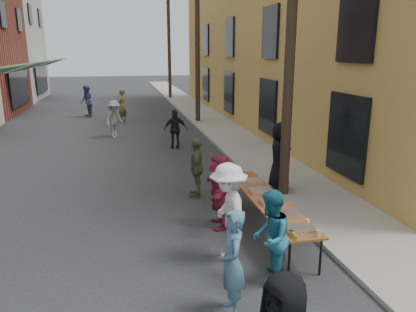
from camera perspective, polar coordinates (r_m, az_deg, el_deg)
name	(u,v)px	position (r m, az deg, el deg)	size (l,w,h in m)	color
ground	(121,272)	(7.61, -12.12, -15.65)	(120.00, 120.00, 0.00)	#28282B
sidewalk	(210,121)	(22.46, 0.33, 4.95)	(2.20, 60.00, 0.10)	gray
building_ochre	(327,28)	(23.38, 16.37, 16.94)	(10.00, 28.00, 10.00)	#B2973F
utility_pole_near	(292,21)	(10.50, 11.67, 18.15)	(0.26, 0.26, 9.00)	#2D2116
utility_pole_mid	(197,37)	(22.01, -1.51, 16.38)	(0.26, 0.26, 9.00)	#2D2116
utility_pole_far	(169,42)	(33.87, -5.51, 15.66)	(0.26, 0.26, 9.00)	#2D2116
serving_table	(267,200)	(8.75, 8.31, -6.18)	(0.70, 4.00, 0.75)	brown
catering_tray_sausage	(301,229)	(7.33, 12.91, -9.99)	(0.50, 0.33, 0.08)	maroon
catering_tray_foil_b	(286,215)	(7.87, 10.90, -8.13)	(0.50, 0.33, 0.08)	#B2B2B7
catering_tray_buns	(272,202)	(8.47, 9.04, -6.38)	(0.50, 0.33, 0.08)	tan
catering_tray_foil_d	(261,191)	(9.08, 7.44, -4.86)	(0.50, 0.33, 0.08)	#B2B2B7
catering_tray_buns_end	(251,181)	(9.71, 6.05, -3.53)	(0.50, 0.33, 0.08)	tan
condiment_jar_a	(296,238)	(6.99, 12.29, -11.19)	(0.07, 0.07, 0.08)	#A57F26
condiment_jar_b	(294,235)	(7.07, 11.96, -10.85)	(0.07, 0.07, 0.08)	#A57F26
condiment_jar_c	(291,233)	(7.16, 11.62, -10.53)	(0.07, 0.07, 0.08)	#A57F26
cup_stack	(318,233)	(7.20, 15.23, -10.42)	(0.08, 0.08, 0.12)	tan
guest_front_b	(232,263)	(6.07, 3.40, -14.80)	(0.59, 0.39, 1.62)	teal
guest_front_c	(270,238)	(6.87, 8.73, -11.31)	(0.79, 0.61, 1.62)	teal
guest_front_d	(228,213)	(7.45, 2.87, -7.99)	(1.20, 0.69, 1.86)	white
guest_front_e	(197,167)	(10.75, -1.63, -1.62)	(0.93, 0.39, 1.59)	#55643A
guest_queue_back	(220,191)	(8.89, 1.66, -4.94)	(1.53, 0.49, 1.65)	maroon
server	(280,155)	(11.25, 10.09, 0.08)	(0.90, 0.59, 1.85)	black
passerby_left	(114,119)	(18.75, -13.04, 5.09)	(1.08, 0.62, 1.67)	gray
passerby_mid	(175,129)	(16.17, -4.61, 3.79)	(0.92, 0.38, 1.57)	black
passerby_right	(122,106)	(22.71, -12.02, 6.95)	(0.67, 0.44, 1.83)	brown
passerby_far	(87,101)	(25.01, -16.66, 7.38)	(0.91, 0.71, 1.88)	#434F82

